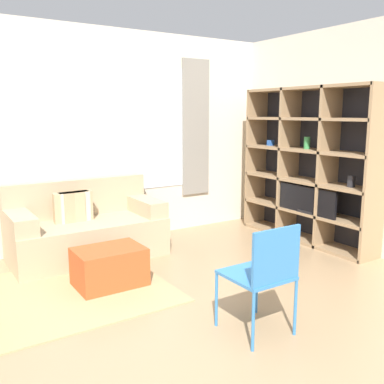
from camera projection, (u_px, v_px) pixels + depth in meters
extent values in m
plane|color=#9E7F5B|center=(260.00, 373.00, 2.77)|extent=(16.00, 16.00, 0.00)
cube|color=beige|center=(82.00, 139.00, 5.26)|extent=(6.58, 0.07, 2.70)
cube|color=white|center=(82.00, 130.00, 5.21)|extent=(2.96, 0.01, 1.60)
cube|color=gray|center=(196.00, 128.00, 6.08)|extent=(0.44, 0.03, 1.90)
cube|color=beige|center=(339.00, 138.00, 5.33)|extent=(0.07, 4.48, 2.70)
cube|color=tan|center=(33.00, 299.00, 3.85)|extent=(2.43, 1.63, 0.01)
cube|color=#232328|center=(317.00, 165.00, 5.61)|extent=(0.02, 1.97, 1.98)
cube|color=#997A56|center=(376.00, 175.00, 4.69)|extent=(0.39, 0.04, 1.98)
cube|color=#997A56|center=(328.00, 168.00, 5.24)|extent=(0.39, 0.04, 1.98)
cube|color=#997A56|center=(289.00, 163.00, 5.78)|extent=(0.39, 0.04, 1.98)
cube|color=#997A56|center=(256.00, 159.00, 6.32)|extent=(0.39, 0.04, 1.98)
cube|color=#997A56|center=(304.00, 238.00, 5.68)|extent=(0.39, 1.97, 0.04)
cube|color=#997A56|center=(305.00, 211.00, 5.62)|extent=(0.39, 1.97, 0.04)
cube|color=#997A56|center=(307.00, 181.00, 5.54)|extent=(0.39, 1.97, 0.04)
cube|color=#997A56|center=(308.00, 150.00, 5.47)|extent=(0.39, 1.97, 0.04)
cube|color=#997A56|center=(310.00, 119.00, 5.40)|extent=(0.39, 1.97, 0.04)
cube|color=#997A56|center=(311.00, 88.00, 5.33)|extent=(0.39, 1.97, 0.04)
cube|color=black|center=(307.00, 200.00, 5.37)|extent=(0.04, 0.89, 0.34)
cube|color=black|center=(307.00, 212.00, 5.41)|extent=(0.10, 0.24, 0.03)
cylinder|color=#388947|center=(307.00, 143.00, 5.45)|extent=(0.08, 0.08, 0.15)
cube|color=#232328|center=(351.00, 181.00, 4.95)|extent=(0.07, 0.07, 0.13)
cube|color=#2856A8|center=(271.00, 143.00, 6.01)|extent=(0.08, 0.08, 0.08)
cube|color=tan|center=(88.00, 239.00, 4.95)|extent=(1.71, 0.85, 0.44)
cube|color=tan|center=(77.00, 197.00, 5.15)|extent=(1.71, 0.18, 0.44)
cube|color=tan|center=(19.00, 222.00, 4.50)|extent=(0.24, 0.79, 0.19)
cube|color=tan|center=(144.00, 205.00, 5.29)|extent=(0.24, 0.79, 0.19)
cube|color=beige|center=(74.00, 207.00, 4.86)|extent=(0.34, 0.13, 0.34)
cube|color=tan|center=(69.00, 207.00, 4.83)|extent=(0.35, 0.15, 0.34)
cube|color=tan|center=(77.00, 206.00, 4.88)|extent=(0.35, 0.16, 0.34)
cube|color=#B74C23|center=(109.00, 267.00, 4.14)|extent=(0.65, 0.47, 0.38)
cylinder|color=#3375B7|center=(257.00, 288.00, 3.57)|extent=(0.02, 0.02, 0.44)
cylinder|color=#3375B7|center=(216.00, 300.00, 3.35)|extent=(0.02, 0.02, 0.44)
cylinder|color=#3375B7|center=(295.00, 308.00, 3.21)|extent=(0.02, 0.02, 0.44)
cylinder|color=#3375B7|center=(253.00, 322.00, 2.99)|extent=(0.02, 0.02, 0.44)
cube|color=#3375B7|center=(256.00, 275.00, 3.24)|extent=(0.44, 0.46, 0.02)
cube|color=#3375B7|center=(276.00, 256.00, 3.03)|extent=(0.44, 0.02, 0.40)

